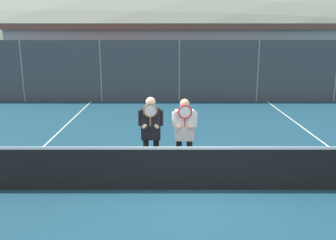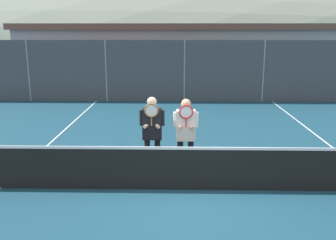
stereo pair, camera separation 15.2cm
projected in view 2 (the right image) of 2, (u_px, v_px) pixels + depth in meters
name	position (u px, v px, depth m)	size (l,w,h in m)	color
ground_plane	(193.00, 190.00, 7.87)	(120.00, 120.00, 0.00)	navy
hill_distant	(179.00, 47.00, 68.31)	(127.65, 70.92, 24.82)	gray
clubhouse_building	(186.00, 52.00, 24.44)	(21.33, 5.50, 3.60)	#9EA3A8
fence_back	(184.00, 71.00, 17.10)	(21.68, 0.06, 2.80)	gray
tennis_net	(194.00, 168.00, 7.75)	(11.03, 0.09, 1.04)	gray
court_line_left_sideline	(48.00, 145.00, 10.87)	(0.05, 16.00, 0.01)	white
court_line_right_sideline	(332.00, 147.00, 10.69)	(0.05, 16.00, 0.01)	white
player_leftmost	(152.00, 130.00, 8.35)	(0.56, 0.34, 1.85)	black
player_center_left	(186.00, 131.00, 8.33)	(0.56, 0.34, 1.81)	black
car_far_left	(60.00, 73.00, 20.49)	(4.64, 1.94, 1.89)	maroon
car_left_of_center	(156.00, 73.00, 20.30)	(4.28, 2.02, 1.86)	maroon
car_center	(250.00, 73.00, 20.46)	(4.34, 1.96, 1.88)	#285638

